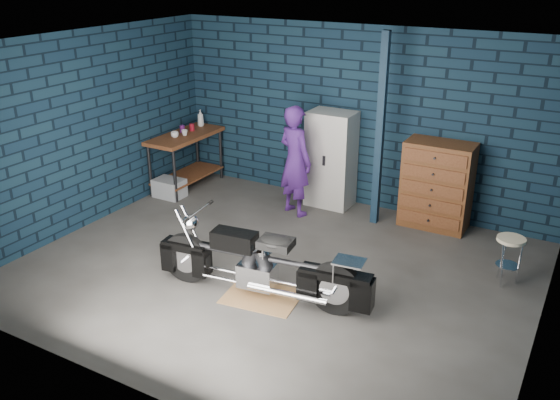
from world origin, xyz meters
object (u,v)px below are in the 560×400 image
Objects in this scene: shop_stool at (508,261)px; motorcycle at (262,260)px; person at (295,161)px; storage_bin at (169,188)px; locker at (331,159)px; workbench at (187,161)px; tool_chest at (437,185)px.

motorcycle is at bearing -144.34° from shop_stool.
motorcycle is 2.45m from person.
person is at bearing 102.20° from motorcycle.
person reaches higher than storage_bin.
motorcycle is 1.47× the size of locker.
locker reaches higher than shop_stool.
motorcycle is 3.64× the size of shop_stool.
storage_bin is at bearing 177.91° from shop_stool.
motorcycle reaches higher than workbench.
workbench is at bearing -168.60° from locker.
workbench is 1.13× the size of tool_chest.
workbench is 2.10m from person.
locker is 1.19× the size of tool_chest.
workbench is 2.44m from locker.
workbench is at bearing -173.17° from tool_chest.
locker is at bearing 22.55° from storage_bin.
workbench is 0.59m from storage_bin.
tool_chest is (3.99, 0.98, 0.47)m from storage_bin.
storage_bin is 2.62m from locker.
workbench is 3.72m from motorcycle.
tool_chest is at bearing 6.83° from workbench.
motorcycle is at bearing -33.19° from storage_bin.
tool_chest is at bearing 0.00° from locker.
shop_stool is at bearing -2.09° from storage_bin.
motorcycle is (2.87, -2.37, 0.02)m from workbench.
tool_chest reaches higher than workbench.
shop_stool is (5.19, -0.19, 0.15)m from storage_bin.
motorcycle reaches higher than storage_bin.
person is at bearing 168.93° from shop_stool.
tool_chest is (1.63, 0.00, -0.11)m from locker.
workbench reaches higher than shop_stool.
storage_bin is 0.80× the size of shop_stool.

